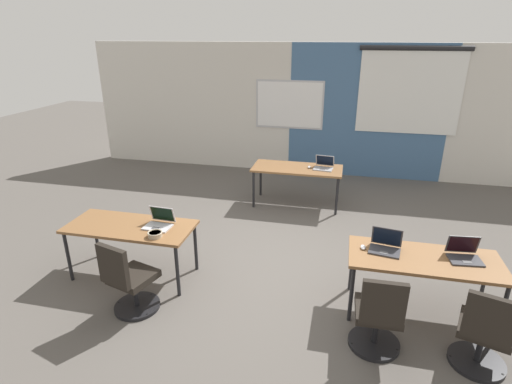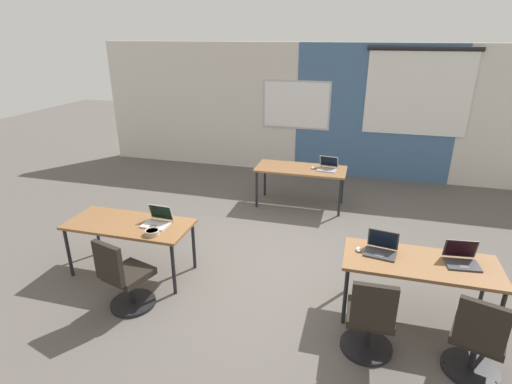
# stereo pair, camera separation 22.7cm
# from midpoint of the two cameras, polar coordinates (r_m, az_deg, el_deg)

# --- Properties ---
(ground_plane) EXTENTS (24.00, 24.00, 0.00)m
(ground_plane) POSITION_cam_midpoint_polar(r_m,az_deg,el_deg) (5.60, 1.43, -10.49)
(ground_plane) COLOR #56514C
(back_wall_assembly) EXTENTS (10.00, 0.27, 2.80)m
(back_wall_assembly) POSITION_cam_midpoint_polar(r_m,az_deg,el_deg) (9.02, 7.29, 11.50)
(back_wall_assembly) COLOR silver
(back_wall_assembly) RESTS_ON ground
(desk_near_left) EXTENTS (1.60, 0.70, 0.72)m
(desk_near_left) POSITION_cam_midpoint_polar(r_m,az_deg,el_deg) (5.38, -18.54, -5.09)
(desk_near_left) COLOR brown
(desk_near_left) RESTS_ON ground
(desk_near_right) EXTENTS (1.60, 0.70, 0.72)m
(desk_near_right) POSITION_cam_midpoint_polar(r_m,az_deg,el_deg) (4.74, 21.45, -9.31)
(desk_near_right) COLOR brown
(desk_near_right) RESTS_ON ground
(desk_far_center) EXTENTS (1.60, 0.70, 0.72)m
(desk_far_center) POSITION_cam_midpoint_polar(r_m,az_deg,el_deg) (7.29, 4.97, 3.04)
(desk_far_center) COLOR brown
(desk_far_center) RESTS_ON ground
(laptop_near_right_inner) EXTENTS (0.37, 0.32, 0.24)m
(laptop_near_right_inner) POSITION_cam_midpoint_polar(r_m,az_deg,el_deg) (4.70, 16.54, -7.36)
(laptop_near_right_inner) COLOR #333338
(laptop_near_right_inner) RESTS_ON desk_near_right
(mouse_near_right_inner) EXTENTS (0.06, 0.10, 0.03)m
(mouse_near_right_inner) POSITION_cam_midpoint_polar(r_m,az_deg,el_deg) (4.68, 13.59, -7.63)
(mouse_near_right_inner) COLOR silver
(mouse_near_right_inner) RESTS_ON desk_near_right
(chair_near_right_inner) EXTENTS (0.52, 0.54, 0.92)m
(chair_near_right_inner) POSITION_cam_midpoint_polar(r_m,az_deg,el_deg) (4.25, 15.40, -17.00)
(chair_near_right_inner) COLOR black
(chair_near_right_inner) RESTS_ON ground
(laptop_near_left_inner) EXTENTS (0.35, 0.31, 0.23)m
(laptop_near_left_inner) POSITION_cam_midpoint_polar(r_m,az_deg,el_deg) (5.21, -14.78, -4.20)
(laptop_near_left_inner) COLOR #B7B7BC
(laptop_near_left_inner) RESTS_ON desk_near_left
(chair_near_left_inner) EXTENTS (0.55, 0.60, 0.92)m
(chair_near_left_inner) POSITION_cam_midpoint_polar(r_m,az_deg,el_deg) (4.84, -18.85, -12.16)
(chair_near_left_inner) COLOR black
(chair_near_left_inner) RESTS_ON ground
(laptop_far_right) EXTENTS (0.36, 0.35, 0.22)m
(laptop_far_right) POSITION_cam_midpoint_polar(r_m,az_deg,el_deg) (7.25, 8.69, 3.67)
(laptop_far_right) COLOR #9E9EA3
(laptop_far_right) RESTS_ON desk_far_center
(mouse_far_right) EXTENTS (0.07, 0.11, 0.03)m
(mouse_far_right) POSITION_cam_midpoint_polar(r_m,az_deg,el_deg) (7.26, 6.66, 3.53)
(mouse_far_right) COLOR silver
(mouse_far_right) RESTS_ON desk_far_center
(laptop_near_right_end) EXTENTS (0.36, 0.31, 0.23)m
(laptop_near_right_end) POSITION_cam_midpoint_polar(r_m,az_deg,el_deg) (4.83, 26.24, -7.97)
(laptop_near_right_end) COLOR #333338
(laptop_near_right_end) RESTS_ON desk_near_right
(chair_near_right_end) EXTENTS (0.56, 0.61, 0.92)m
(chair_near_right_end) POSITION_cam_midpoint_polar(r_m,az_deg,el_deg) (4.40, 28.19, -17.64)
(chair_near_right_end) COLOR black
(chair_near_right_end) RESTS_ON ground
(snack_bowl) EXTENTS (0.18, 0.18, 0.06)m
(snack_bowl) POSITION_cam_midpoint_polar(r_m,az_deg,el_deg) (4.97, -15.41, -5.77)
(snack_bowl) COLOR tan
(snack_bowl) RESTS_ON desk_near_left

